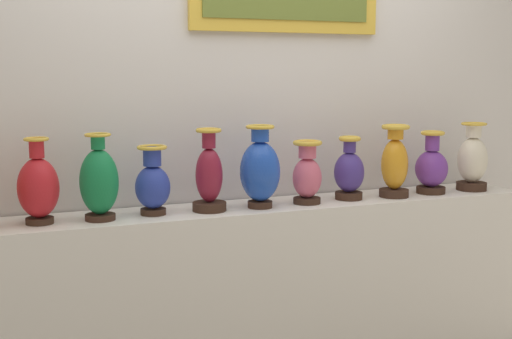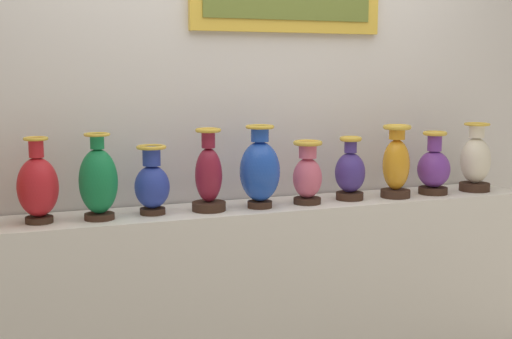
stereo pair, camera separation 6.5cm
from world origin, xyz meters
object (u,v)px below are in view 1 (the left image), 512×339
Objects in this scene: vase_sapphire at (259,170)px; vase_violet at (432,168)px; vase_crimson at (38,187)px; vase_cobalt at (153,184)px; vase_burgundy at (209,177)px; vase_rose at (307,174)px; vase_emerald at (99,182)px; vase_indigo at (349,172)px; vase_amber at (395,164)px; vase_ivory at (472,161)px.

vase_violet is at bearing 1.01° from vase_sapphire.
vase_crimson is 0.48m from vase_cobalt.
vase_burgundy is 0.49m from vase_rose.
vase_crimson reaches higher than vase_violet.
vase_emerald is 1.18× the size of vase_indigo.
vase_rose is at bearing -0.98° from vase_crimson.
vase_sapphire is 0.25m from vase_rose.
vase_amber is (0.24, -0.03, 0.03)m from vase_indigo.
vase_emerald reaches higher than vase_violet.
vase_indigo is 0.97× the size of vase_violet.
vase_emerald is 0.24m from vase_cobalt.
vase_crimson is 1.00× the size of vase_ivory.
vase_emerald is 1.95m from vase_ivory.
vase_cobalt is at bearing 6.32° from vase_emerald.
vase_sapphire is 0.49m from vase_indigo.
vase_amber is 0.24m from vase_violet.
vase_emerald reaches higher than vase_rose.
vase_crimson is 1.17× the size of vase_cobalt.
vase_indigo is at bearing 0.98° from vase_burgundy.
vase_amber is at bearing -0.97° from vase_crimson.
vase_burgundy is at bearing -179.02° from vase_indigo.
vase_crimson reaches higher than vase_rose.
vase_rose is 0.84× the size of vase_ivory.
vase_ivory is at bearing -0.28° from vase_violet.
vase_indigo is at bearing 3.49° from vase_sapphire.
vase_indigo is at bearing 173.36° from vase_amber.
vase_emerald is 0.49m from vase_burgundy.
vase_amber is at bearing -6.64° from vase_indigo.
vase_rose is at bearing -175.15° from vase_indigo.
vase_burgundy reaches higher than vase_ivory.
vase_emerald reaches higher than vase_crimson.
vase_cobalt is (0.24, 0.03, -0.03)m from vase_emerald.
vase_rose is 0.97× the size of vase_indigo.
vase_sapphire is 1.07× the size of vase_ivory.
vase_crimson is at bearing -179.63° from vase_cobalt.
vase_violet is at bearing 179.72° from vase_ivory.
vase_emerald is 0.99× the size of vase_burgundy.
vase_amber is 1.01× the size of vase_ivory.
vase_cobalt is (0.48, 0.00, -0.02)m from vase_crimson.
vase_amber reaches higher than vase_rose.
vase_ivory is at bearing 1.64° from vase_amber.
vase_sapphire is 1.05× the size of vase_amber.
vase_rose is (1.22, -0.02, -0.01)m from vase_crimson.
vase_amber is 0.49m from vase_ivory.
vase_sapphire is (0.24, -0.02, 0.02)m from vase_burgundy.
vase_crimson is 1.15× the size of vase_indigo.
vase_amber is (0.48, -0.01, 0.03)m from vase_rose.
vase_cobalt is 0.82× the size of vase_burgundy.
vase_ivory is (1.95, 0.01, -0.01)m from vase_emerald.
vase_amber reaches higher than vase_indigo.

